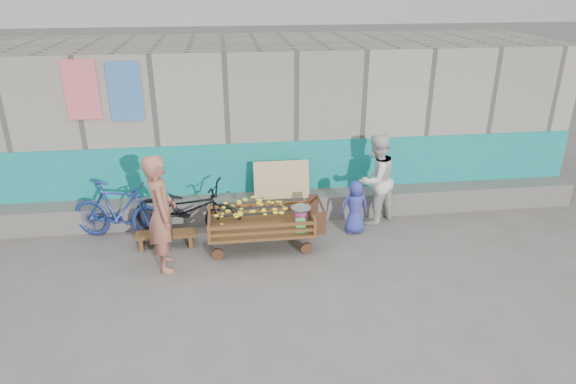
{
  "coord_description": "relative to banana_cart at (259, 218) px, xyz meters",
  "views": [
    {
      "loc": [
        -0.69,
        -6.3,
        4.25
      ],
      "look_at": [
        0.28,
        1.2,
        1.0
      ],
      "focal_mm": 32.0,
      "sensor_mm": 36.0,
      "label": 1
    }
  ],
  "objects": [
    {
      "name": "building_wall",
      "position": [
        0.19,
        2.8,
        0.92
      ],
      "size": [
        12.0,
        3.5,
        3.0
      ],
      "color": "gray",
      "rests_on": "ground"
    },
    {
      "name": "vendor_man",
      "position": [
        -1.48,
        -0.44,
        0.38
      ],
      "size": [
        0.55,
        0.74,
        1.85
      ],
      "primitive_type": "imported",
      "rotation": [
        0.0,
        0.0,
        1.74
      ],
      "color": "#9D5E4A",
      "rests_on": "ground"
    },
    {
      "name": "child",
      "position": [
        1.71,
        0.34,
        -0.06
      ],
      "size": [
        0.47,
        0.31,
        0.96
      ],
      "primitive_type": "imported",
      "rotation": [
        0.0,
        0.0,
        3.15
      ],
      "color": "#2F3898",
      "rests_on": "ground"
    },
    {
      "name": "bench",
      "position": [
        -1.54,
        0.23,
        -0.36
      ],
      "size": [
        1.0,
        0.3,
        0.25
      ],
      "color": "brown",
      "rests_on": "ground"
    },
    {
      "name": "woman",
      "position": [
        2.16,
        0.7,
        0.29
      ],
      "size": [
        1.03,
        0.98,
        1.67
      ],
      "primitive_type": "imported",
      "rotation": [
        0.0,
        0.0,
        3.74
      ],
      "color": "silver",
      "rests_on": "ground"
    },
    {
      "name": "ground",
      "position": [
        0.2,
        -1.25,
        -0.55
      ],
      "size": [
        80.0,
        80.0,
        0.0
      ],
      "primitive_type": "plane",
      "color": "#5C5954",
      "rests_on": "ground"
    },
    {
      "name": "bicycle_blue",
      "position": [
        -2.32,
        0.6,
        -0.02
      ],
      "size": [
        1.82,
        1.05,
        1.05
      ],
      "primitive_type": "imported",
      "rotation": [
        0.0,
        0.0,
        1.23
      ],
      "color": "navy",
      "rests_on": "ground"
    },
    {
      "name": "banana_cart",
      "position": [
        0.0,
        0.0,
        0.0
      ],
      "size": [
        1.89,
        0.86,
        0.81
      ],
      "color": "brown",
      "rests_on": "ground"
    },
    {
      "name": "bicycle_dark",
      "position": [
        -1.18,
        0.6,
        -0.04
      ],
      "size": [
        2.02,
        1.18,
        1.01
      ],
      "primitive_type": "imported",
      "rotation": [
        0.0,
        0.0,
        1.28
      ],
      "color": "black",
      "rests_on": "ground"
    }
  ]
}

